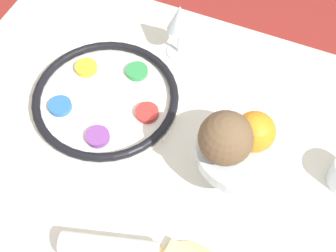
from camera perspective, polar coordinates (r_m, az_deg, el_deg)
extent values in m
cube|color=silver|center=(1.37, 0.01, -12.59)|extent=(1.18, 0.92, 0.77)
cylinder|color=white|center=(1.11, -7.54, 3.05)|extent=(0.34, 0.34, 0.01)
torus|color=black|center=(1.10, -7.62, 3.51)|extent=(0.34, 0.34, 0.02)
cylinder|color=red|center=(1.07, -2.58, 1.64)|extent=(0.05, 0.05, 0.01)
cylinder|color=#33934C|center=(1.14, -3.82, 6.66)|extent=(0.05, 0.05, 0.01)
cylinder|color=gold|center=(1.17, -9.95, 7.01)|extent=(0.05, 0.05, 0.01)
cylinder|color=#2D6BB7|center=(1.11, -13.02, 2.38)|extent=(0.05, 0.05, 0.01)
cylinder|color=#844299|center=(1.04, -8.55, -1.26)|extent=(0.05, 0.05, 0.01)
cylinder|color=silver|center=(1.20, 1.32, 9.05)|extent=(0.06, 0.06, 0.00)
cylinder|color=silver|center=(1.17, 1.36, 10.40)|extent=(0.01, 0.01, 0.08)
cone|color=silver|center=(1.12, 1.44, 13.04)|extent=(0.06, 0.06, 0.07)
cylinder|color=silver|center=(1.01, 8.28, -5.53)|extent=(0.11, 0.11, 0.01)
cylinder|color=silver|center=(0.98, 8.57, -4.44)|extent=(0.03, 0.03, 0.07)
cylinder|color=silver|center=(0.94, 8.96, -2.95)|extent=(0.18, 0.18, 0.03)
sphere|color=orange|center=(0.90, 10.53, -0.69)|extent=(0.08, 0.08, 0.08)
sphere|color=brown|center=(0.87, 7.06, -1.48)|extent=(0.10, 0.10, 0.10)
cylinder|color=white|center=(0.93, -7.20, -14.55)|extent=(0.19, 0.10, 0.05)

